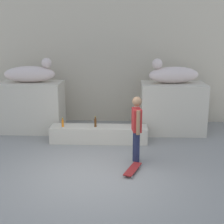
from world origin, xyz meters
The scene contains 12 objects.
ground_plane centered at (0.00, 0.00, 0.00)m, with size 40.00×40.00×0.00m, color gray.
facade_wall centered at (0.00, 4.93, 3.18)m, with size 9.72×0.60×6.36m, color #C0B39B.
pedestal_left centered at (-2.28, 3.35, 0.80)m, with size 2.00×1.19×1.60m, color beige.
pedestal_right centered at (2.28, 3.35, 0.80)m, with size 2.00×1.19×1.60m, color beige.
statue_reclining_left centered at (-2.25, 3.35, 1.89)m, with size 1.65×0.73×0.78m.
statue_reclining_right centered at (2.25, 3.34, 1.89)m, with size 1.68×0.85×0.78m.
ledge_block centered at (0.00, 2.30, 0.24)m, with size 2.84×0.63×0.47m, color beige.
skater centered at (1.05, 0.77, 0.92)m, with size 0.24×0.54×1.67m.
skateboard centered at (0.95, 0.21, 0.06)m, with size 0.46×0.82×0.08m.
bottle_orange centered at (-1.05, 2.22, 0.58)m, with size 0.07×0.07×0.27m.
bottle_brown centered at (-0.10, 2.25, 0.60)m, with size 0.07×0.07×0.32m.
bottle_red centered at (1.00, 2.43, 0.58)m, with size 0.08×0.08×0.27m.
Camera 1 is at (0.75, -6.65, 3.12)m, focal length 51.01 mm.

